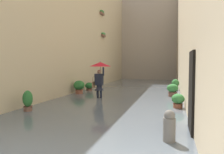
{
  "coord_description": "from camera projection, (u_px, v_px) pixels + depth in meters",
  "views": [
    {
      "loc": [
        -2.57,
        2.1,
        1.86
      ],
      "look_at": [
        0.4,
        -8.37,
        1.2
      ],
      "focal_mm": 33.87,
      "sensor_mm": 36.0,
      "label": 1
    }
  ],
  "objects": [
    {
      "name": "potted_plant_mid_left",
      "position": [
        178.0,
        101.0,
        8.41
      ],
      "size": [
        0.51,
        0.51,
        0.69
      ],
      "color": "#9E563D",
      "rests_on": "ground_plane"
    },
    {
      "name": "potted_plant_far_left",
      "position": [
        173.0,
        90.0,
        11.34
      ],
      "size": [
        0.61,
        0.61,
        0.81
      ],
      "color": "brown",
      "rests_on": "ground_plane"
    },
    {
      "name": "flood_water",
      "position": [
        129.0,
        93.0,
        13.39
      ],
      "size": [
        6.99,
        28.0,
        0.13
      ],
      "primitive_type": "cube",
      "color": "slate",
      "rests_on": "ground_plane"
    },
    {
      "name": "potted_plant_near_right",
      "position": [
        79.0,
        87.0,
        12.44
      ],
      "size": [
        0.65,
        0.65,
        0.9
      ],
      "color": "brown",
      "rests_on": "ground_plane"
    },
    {
      "name": "mooring_bollard",
      "position": [
        169.0,
        129.0,
        4.73
      ],
      "size": [
        0.27,
        0.27,
        0.84
      ],
      "color": "slate",
      "rests_on": "ground_plane"
    },
    {
      "name": "person_wading",
      "position": [
        100.0,
        72.0,
        10.77
      ],
      "size": [
        1.11,
        1.11,
        2.04
      ],
      "color": "black",
      "rests_on": "ground_plane"
    },
    {
      "name": "potted_plant_mid_right",
      "position": [
        28.0,
        102.0,
        7.84
      ],
      "size": [
        0.36,
        0.36,
        0.89
      ],
      "color": "brown",
      "rests_on": "ground_plane"
    },
    {
      "name": "building_facade_far",
      "position": [
        149.0,
        37.0,
        24.52
      ],
      "size": [
        9.79,
        1.8,
        9.96
      ],
      "primitive_type": "cube",
      "color": "#A89989",
      "rests_on": "ground_plane"
    },
    {
      "name": "potted_plant_near_left",
      "position": [
        175.0,
        85.0,
        14.26
      ],
      "size": [
        0.49,
        0.49,
        0.85
      ],
      "color": "brown",
      "rests_on": "ground_plane"
    },
    {
      "name": "building_facade_right",
      "position": [
        71.0,
        23.0,
        14.2
      ],
      "size": [
        2.04,
        26.0,
        9.26
      ],
      "color": "beige",
      "rests_on": "ground_plane"
    },
    {
      "name": "ground_plane",
      "position": [
        129.0,
        94.0,
        13.39
      ],
      "size": [
        60.0,
        60.0,
        0.0
      ],
      "primitive_type": "plane",
      "color": "slate"
    },
    {
      "name": "potted_plant_far_right",
      "position": [
        89.0,
        87.0,
        13.9
      ],
      "size": [
        0.55,
        0.55,
        0.66
      ],
      "color": "brown",
      "rests_on": "ground_plane"
    }
  ]
}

